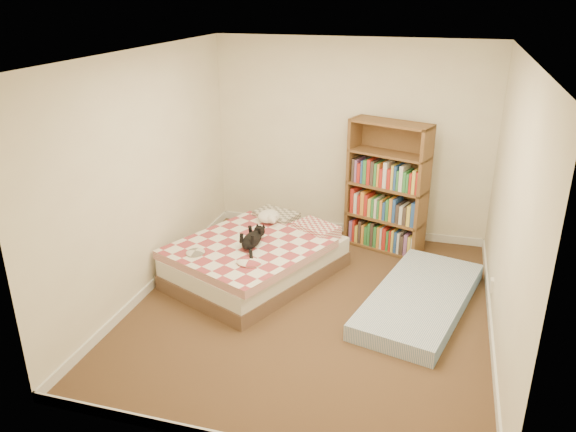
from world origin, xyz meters
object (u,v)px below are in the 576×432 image
(floor_mattress, at_px, (420,299))
(black_cat, at_px, (253,239))
(white_dog, at_px, (269,217))
(bed, at_px, (258,257))
(bookshelf, at_px, (386,204))

(floor_mattress, distance_m, black_cat, 1.86)
(floor_mattress, distance_m, white_dog, 2.01)
(floor_mattress, bearing_deg, bed, -172.19)
(black_cat, bearing_deg, bookshelf, 48.33)
(bed, bearing_deg, black_cat, -68.23)
(floor_mattress, relative_size, black_cat, 2.77)
(bookshelf, height_order, white_dog, bookshelf)
(floor_mattress, xyz_separation_m, black_cat, (-1.81, 0.06, 0.43))
(bookshelf, height_order, black_cat, bookshelf)
(bookshelf, distance_m, white_dog, 1.44)
(bookshelf, bearing_deg, black_cat, -115.49)
(white_dog, bearing_deg, bed, -79.42)
(black_cat, bearing_deg, white_dog, 95.10)
(bookshelf, xyz_separation_m, floor_mattress, (0.54, -1.34, -0.50))
(floor_mattress, bearing_deg, bookshelf, 125.71)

